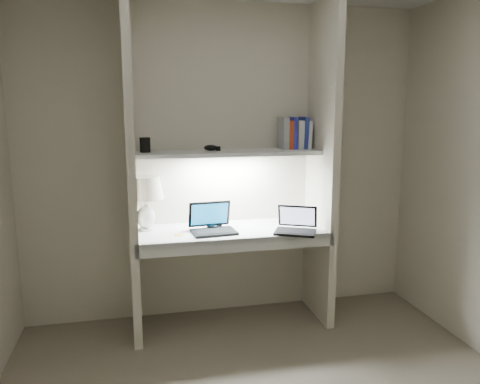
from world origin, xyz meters
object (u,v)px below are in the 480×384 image
object	(u,v)px
table_lamp	(145,194)
speaker	(216,218)
laptop_main	(212,225)
laptop_netbook	(296,226)
book_row	(295,134)

from	to	relation	value
table_lamp	speaker	distance (m)	0.58
laptop_main	laptop_netbook	distance (m)	0.63
laptop_netbook	book_row	bearing A→B (deg)	101.14
laptop_main	laptop_netbook	size ratio (longest dim) A/B	0.91
table_lamp	book_row	xyz separation A→B (m)	(1.19, 0.05, 0.43)
table_lamp	laptop_main	distance (m)	0.56
laptop_main	book_row	distance (m)	0.99
table_lamp	book_row	world-z (taller)	book_row
table_lamp	laptop_netbook	xyz separation A→B (m)	(1.10, -0.30, -0.24)
table_lamp	laptop_main	bearing A→B (deg)	-17.18
laptop_main	laptop_netbook	bearing A→B (deg)	-18.54
laptop_main	laptop_netbook	world-z (taller)	laptop_main
laptop_main	book_row	xyz separation A→B (m)	(0.71, 0.20, 0.66)
laptop_netbook	book_row	distance (m)	0.76
laptop_netbook	table_lamp	bearing A→B (deg)	-168.84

